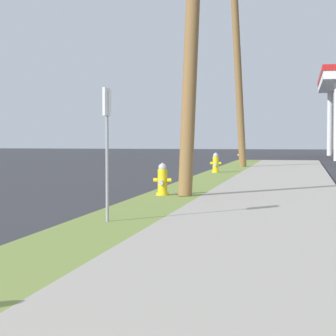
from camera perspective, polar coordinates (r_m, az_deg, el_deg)
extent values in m
cylinder|color=yellow|center=(15.92, -0.46, -2.15)|extent=(0.29, 0.29, 0.06)
cylinder|color=yellow|center=(15.90, -0.46, -1.18)|extent=(0.22, 0.22, 0.60)
sphere|color=#B2B2B7|center=(15.89, -0.46, 0.05)|extent=(0.19, 0.19, 0.19)
cylinder|color=#B2B2B7|center=(15.88, -0.46, 0.33)|extent=(0.06, 0.06, 0.05)
cylinder|color=yellow|center=(15.93, -1.02, -1.00)|extent=(0.10, 0.09, 0.09)
cylinder|color=yellow|center=(15.87, 0.11, -1.01)|extent=(0.10, 0.09, 0.09)
cylinder|color=#B2B2B7|center=(15.74, -0.58, -1.23)|extent=(0.11, 0.12, 0.11)
cylinder|color=yellow|center=(26.02, 3.95, -0.30)|extent=(0.29, 0.29, 0.06)
cylinder|color=yellow|center=(26.01, 3.95, 0.29)|extent=(0.22, 0.22, 0.60)
sphere|color=#B2B2B7|center=(26.00, 3.95, 1.04)|extent=(0.19, 0.19, 0.19)
cylinder|color=#B2B2B7|center=(25.99, 3.95, 1.22)|extent=(0.06, 0.06, 0.05)
cylinder|color=yellow|center=(26.03, 3.60, 0.40)|extent=(0.10, 0.09, 0.09)
cylinder|color=yellow|center=(25.99, 4.30, 0.40)|extent=(0.10, 0.09, 0.09)
cylinder|color=#B2B2B7|center=(25.84, 3.90, 0.27)|extent=(0.11, 0.12, 0.11)
cylinder|color=yellow|center=(37.37, 6.07, 0.58)|extent=(0.29, 0.29, 0.06)
cylinder|color=yellow|center=(37.36, 6.07, 0.99)|extent=(0.22, 0.22, 0.60)
sphere|color=#B2B2B7|center=(37.35, 6.08, 1.51)|extent=(0.19, 0.19, 0.19)
cylinder|color=#B2B2B7|center=(37.35, 6.08, 1.63)|extent=(0.06, 0.06, 0.05)
cylinder|color=yellow|center=(37.37, 5.83, 1.07)|extent=(0.10, 0.09, 0.09)
cylinder|color=yellow|center=(37.34, 6.32, 1.06)|extent=(0.10, 0.09, 0.09)
cylinder|color=#B2B2B7|center=(37.19, 6.05, 0.98)|extent=(0.11, 0.12, 0.11)
cylinder|color=olive|center=(15.97, 2.04, 12.96)|extent=(0.74, 0.56, 8.44)
cylinder|color=olive|center=(30.90, 5.72, 9.57)|extent=(0.88, 1.55, 10.20)
cylinder|color=gray|center=(10.99, -5.05, 1.03)|extent=(0.05, 0.05, 2.10)
cube|color=white|center=(11.00, -5.07, 5.46)|extent=(0.04, 0.36, 0.44)
cylinder|color=silver|center=(54.28, 13.21, 3.55)|extent=(0.44, 0.44, 4.84)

